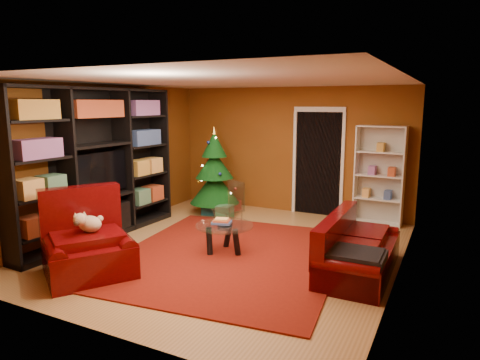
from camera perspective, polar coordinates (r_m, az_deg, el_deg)
The scene contains 18 objects.
floor at distance 6.84m, azimuth -1.53°, elevation -9.44°, with size 5.00×5.50×0.05m, color #A57541.
ceiling at distance 6.44m, azimuth -1.65°, elevation 13.33°, with size 5.00×5.50×0.05m, color silver.
wall_back at distance 9.03m, azimuth 6.82°, elevation 3.97°, with size 5.00×0.05×2.60m, color brown.
wall_left at distance 8.01m, azimuth -17.71°, elevation 2.76°, with size 0.05×5.50×2.60m, color brown.
wall_right at distance 5.77m, azimuth 21.06°, elevation -0.21°, with size 0.05×5.50×2.60m, color brown.
doorway at distance 8.83m, azimuth 10.35°, elevation 2.10°, with size 1.06×0.60×2.16m, color black, non-canonical shape.
rug at distance 6.54m, azimuth -1.47°, elevation -10.05°, with size 3.20×3.73×0.02m, color maroon.
media_unit at distance 7.54m, azimuth -18.64°, elevation 1.96°, with size 0.50×3.29×2.52m, color black, non-canonical shape.
christmas_tree at distance 8.83m, azimuth -3.42°, elevation 1.17°, with size 1.03×1.03×1.83m, color #09370F, non-canonical shape.
gift_box_teal at distance 8.88m, azimuth -4.16°, elevation -3.75°, with size 0.26×0.26×0.26m, color #165569.
gift_box_green at distance 8.45m, azimuth -2.06°, elevation -4.37°, with size 0.29×0.29×0.29m, color #2B643D.
gift_box_red at distance 9.18m, azimuth -0.84°, elevation -3.37°, with size 0.23×0.23×0.23m, color maroon.
white_bookshelf at distance 8.43m, azimuth 18.08°, elevation 0.55°, with size 0.89×0.32×1.91m, color white, non-canonical shape.
armchair at distance 6.09m, azimuth -19.62°, elevation -7.75°, with size 1.18×1.18×0.92m, color #430406, non-canonical shape.
dog at distance 6.08m, azimuth -19.37°, elevation -5.54°, with size 0.40×0.30×0.30m, color beige, non-canonical shape.
sofa at distance 6.05m, azimuth 15.70°, elevation -8.26°, with size 1.85×0.83×0.79m, color #430406, non-canonical shape.
coffee_table at distance 6.60m, azimuth -2.06°, elevation -7.81°, with size 0.88×0.88×0.55m, color gray, non-canonical shape.
acrylic_chair at distance 7.58m, azimuth -1.62°, elevation -4.01°, with size 0.42×0.46×0.82m, color #66605B, non-canonical shape.
Camera 1 is at (3.06, -5.66, 2.28)m, focal length 32.00 mm.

